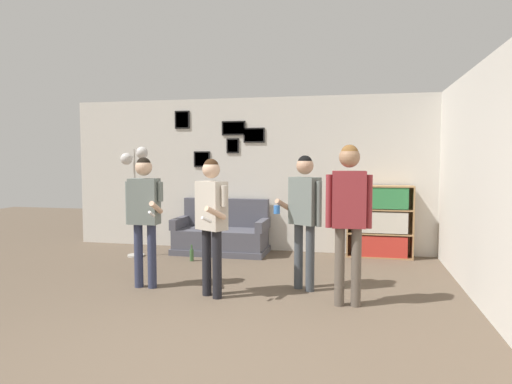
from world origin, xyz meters
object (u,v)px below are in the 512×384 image
Objects in this scene: person_player_foreground_left at (144,208)px; bookshelf at (380,222)px; person_watcher_holding_cup at (304,208)px; person_spectator_near_bookshelf at (349,207)px; person_player_foreground_center at (211,213)px; floor_lamp at (134,172)px; bottle_on_floor at (192,255)px; couch at (222,235)px; drinking_cup at (364,182)px.

bookshelf is at bearing 39.82° from person_player_foreground_left.
person_watcher_holding_cup is 0.76m from person_spectator_near_bookshelf.
person_player_foreground_left is at bearing 168.53° from person_player_foreground_center.
floor_lamp is 6.99× the size of bottle_on_floor.
person_spectator_near_bookshelf is at bearing -48.46° from couch.
couch is at bearing 131.54° from person_spectator_near_bookshelf.
person_player_foreground_center is at bearing -75.93° from couch.
person_watcher_holding_cup is (1.97, 0.33, 0.02)m from person_player_foreground_left.
floor_lamp is (-1.31, -0.61, 1.11)m from couch.
person_spectator_near_bookshelf is at bearing 0.09° from person_player_foreground_center.
person_player_foreground_center is 0.91× the size of person_spectator_near_bookshelf.
person_watcher_holding_cup is at bearing -109.11° from drinking_cup.
floor_lamp reaches higher than person_watcher_holding_cup.
drinking_cup is (1.77, 2.67, 0.25)m from person_player_foreground_center.
person_player_foreground_center is 1.57m from person_spectator_near_bookshelf.
couch is 1.82m from floor_lamp.
bookshelf is 0.70m from drinking_cup.
floor_lamp is 17.07× the size of drinking_cup.
floor_lamp is at bearing 172.70° from bottle_on_floor.
person_spectator_near_bookshelf reaches higher than person_player_foreground_left.
person_player_foreground_left is (-2.97, -2.48, 0.42)m from bookshelf.
bookshelf is at bearing 64.92° from person_watcher_holding_cup.
couch is 2.64m from person_player_foreground_center.
bottle_on_floor is at bearing 144.98° from person_spectator_near_bookshelf.
person_watcher_holding_cup is 2.45m from bottle_on_floor.
person_player_foreground_left is 2.00m from person_watcher_holding_cup.
person_spectator_near_bookshelf is at bearing -28.00° from floor_lamp.
drinking_cup is at bearing 4.64° from couch.
couch is 2.41m from person_player_foreground_left.
person_watcher_holding_cup is (-1.00, -2.14, 0.43)m from bookshelf.
drinking_cup is at bearing 19.35° from bottle_on_floor.
person_watcher_holding_cup is 0.94× the size of person_spectator_near_bookshelf.
floor_lamp is 1.99m from person_player_foreground_left.
person_spectator_near_bookshelf is 6.82× the size of bottle_on_floor.
bookshelf is 3.11m from bottle_on_floor.
bottle_on_floor is at bearing 117.40° from person_player_foreground_center.
drinking_cup is (0.20, 2.67, 0.14)m from person_spectator_near_bookshelf.
floor_lamp is 2.72m from person_player_foreground_center.
bookshelf is 4.12m from floor_lamp.
bookshelf is at bearing -0.11° from drinking_cup.
person_player_foreground_left is at bearing -59.37° from floor_lamp.
floor_lamp reaches higher than bottle_on_floor.
person_player_foreground_center reaches higher than drinking_cup.
person_watcher_holding_cup reaches higher than couch.
person_player_foreground_center is (1.93, -1.86, -0.42)m from floor_lamp.
person_player_foreground_left is at bearing -170.42° from person_watcher_holding_cup.
person_watcher_holding_cup is at bearing 136.19° from person_spectator_near_bookshelf.
couch is 2.65m from person_watcher_holding_cup.
drinking_cup reaches higher than bottle_on_floor.
couch is 6.12× the size of bottle_on_floor.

